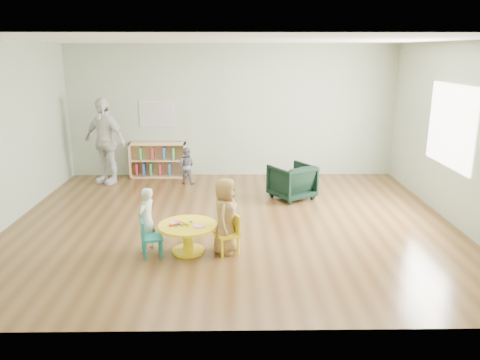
{
  "coord_description": "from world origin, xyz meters",
  "views": [
    {
      "loc": [
        0.03,
        -7.03,
        2.65
      ],
      "look_at": [
        0.13,
        -0.3,
        0.79
      ],
      "focal_mm": 35.0,
      "sensor_mm": 36.0,
      "label": 1
    }
  ],
  "objects_px": {
    "kid_chair_left": "(149,237)",
    "child_left": "(147,219)",
    "child_right": "(225,216)",
    "activity_table": "(188,233)",
    "bookshelf": "(158,160)",
    "kid_chair_right": "(230,232)",
    "adult_caretaker": "(105,141)",
    "toddler": "(187,166)",
    "armchair": "(292,182)"
  },
  "relations": [
    {
      "from": "kid_chair_left",
      "to": "child_left",
      "type": "bearing_deg",
      "value": 179.4
    },
    {
      "from": "child_right",
      "to": "activity_table",
      "type": "bearing_deg",
      "value": 100.15
    },
    {
      "from": "kid_chair_left",
      "to": "bookshelf",
      "type": "xyz_separation_m",
      "value": [
        -0.52,
        4.1,
        0.09
      ]
    },
    {
      "from": "activity_table",
      "to": "kid_chair_right",
      "type": "bearing_deg",
      "value": -2.45
    },
    {
      "from": "bookshelf",
      "to": "child_left",
      "type": "relative_size",
      "value": 1.35
    },
    {
      "from": "bookshelf",
      "to": "child_left",
      "type": "bearing_deg",
      "value": -83.29
    },
    {
      "from": "bookshelf",
      "to": "kid_chair_right",
      "type": "bearing_deg",
      "value": -68.4
    },
    {
      "from": "bookshelf",
      "to": "adult_caretaker",
      "type": "distance_m",
      "value": 1.2
    },
    {
      "from": "activity_table",
      "to": "child_right",
      "type": "bearing_deg",
      "value": -1.52
    },
    {
      "from": "child_right",
      "to": "bookshelf",
      "type": "bearing_deg",
      "value": 32.62
    },
    {
      "from": "bookshelf",
      "to": "adult_caretaker",
      "type": "relative_size",
      "value": 0.68
    },
    {
      "from": "kid_chair_left",
      "to": "child_right",
      "type": "relative_size",
      "value": 0.49
    },
    {
      "from": "kid_chair_right",
      "to": "child_left",
      "type": "distance_m",
      "value": 1.14
    },
    {
      "from": "toddler",
      "to": "adult_caretaker",
      "type": "relative_size",
      "value": 0.43
    },
    {
      "from": "toddler",
      "to": "child_left",
      "type": "bearing_deg",
      "value": 101.3
    },
    {
      "from": "kid_chair_left",
      "to": "adult_caretaker",
      "type": "distance_m",
      "value": 3.98
    },
    {
      "from": "armchair",
      "to": "adult_caretaker",
      "type": "relative_size",
      "value": 0.4
    },
    {
      "from": "adult_caretaker",
      "to": "child_left",
      "type": "bearing_deg",
      "value": -38.54
    },
    {
      "from": "activity_table",
      "to": "child_right",
      "type": "xyz_separation_m",
      "value": [
        0.51,
        -0.01,
        0.25
      ]
    },
    {
      "from": "activity_table",
      "to": "adult_caretaker",
      "type": "distance_m",
      "value": 4.1
    },
    {
      "from": "kid_chair_right",
      "to": "kid_chair_left",
      "type": "bearing_deg",
      "value": 72.09
    },
    {
      "from": "kid_chair_left",
      "to": "adult_caretaker",
      "type": "relative_size",
      "value": 0.29
    },
    {
      "from": "adult_caretaker",
      "to": "bookshelf",
      "type": "bearing_deg",
      "value": 53.89
    },
    {
      "from": "activity_table",
      "to": "child_left",
      "type": "xyz_separation_m",
      "value": [
        -0.56,
        0.08,
        0.17
      ]
    },
    {
      "from": "activity_table",
      "to": "adult_caretaker",
      "type": "bearing_deg",
      "value": 119.63
    },
    {
      "from": "activity_table",
      "to": "kid_chair_left",
      "type": "relative_size",
      "value": 1.56
    },
    {
      "from": "child_right",
      "to": "toddler",
      "type": "bearing_deg",
      "value": 25.58
    },
    {
      "from": "kid_chair_right",
      "to": "activity_table",
      "type": "bearing_deg",
      "value": 64.4
    },
    {
      "from": "kid_chair_right",
      "to": "armchair",
      "type": "distance_m",
      "value": 2.66
    },
    {
      "from": "armchair",
      "to": "child_left",
      "type": "distance_m",
      "value": 3.23
    },
    {
      "from": "child_left",
      "to": "child_right",
      "type": "distance_m",
      "value": 1.08
    },
    {
      "from": "kid_chair_right",
      "to": "adult_caretaker",
      "type": "distance_m",
      "value": 4.42
    },
    {
      "from": "toddler",
      "to": "adult_caretaker",
      "type": "xyz_separation_m",
      "value": [
        -1.66,
        0.1,
        0.5
      ]
    },
    {
      "from": "kid_chair_left",
      "to": "child_right",
      "type": "xyz_separation_m",
      "value": [
        1.01,
        0.11,
        0.25
      ]
    },
    {
      "from": "adult_caretaker",
      "to": "child_right",
      "type": "bearing_deg",
      "value": -25.84
    },
    {
      "from": "bookshelf",
      "to": "child_right",
      "type": "relative_size",
      "value": 1.15
    },
    {
      "from": "armchair",
      "to": "bookshelf",
      "type": "bearing_deg",
      "value": -62.16
    },
    {
      "from": "armchair",
      "to": "adult_caretaker",
      "type": "xyz_separation_m",
      "value": [
        -3.7,
        1.14,
        0.55
      ]
    },
    {
      "from": "kid_chair_left",
      "to": "kid_chair_right",
      "type": "relative_size",
      "value": 0.94
    },
    {
      "from": "kid_chair_left",
      "to": "kid_chair_right",
      "type": "distance_m",
      "value": 1.08
    },
    {
      "from": "kid_chair_right",
      "to": "toddler",
      "type": "height_order",
      "value": "toddler"
    },
    {
      "from": "kid_chair_left",
      "to": "adult_caretaker",
      "type": "height_order",
      "value": "adult_caretaker"
    },
    {
      "from": "activity_table",
      "to": "child_left",
      "type": "height_order",
      "value": "child_left"
    },
    {
      "from": "activity_table",
      "to": "adult_caretaker",
      "type": "xyz_separation_m",
      "value": [
        -2.0,
        3.52,
        0.6
      ]
    },
    {
      "from": "activity_table",
      "to": "toddler",
      "type": "xyz_separation_m",
      "value": [
        -0.34,
        3.42,
        0.1
      ]
    },
    {
      "from": "child_left",
      "to": "bookshelf",
      "type": "bearing_deg",
      "value": -148.57
    },
    {
      "from": "child_left",
      "to": "adult_caretaker",
      "type": "xyz_separation_m",
      "value": [
        -1.44,
        3.44,
        0.43
      ]
    },
    {
      "from": "activity_table",
      "to": "kid_chair_left",
      "type": "bearing_deg",
      "value": -166.4
    },
    {
      "from": "child_left",
      "to": "kid_chair_right",
      "type": "bearing_deg",
      "value": 109.64
    },
    {
      "from": "child_left",
      "to": "toddler",
      "type": "bearing_deg",
      "value": -159.05
    }
  ]
}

